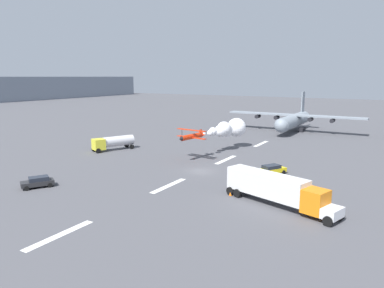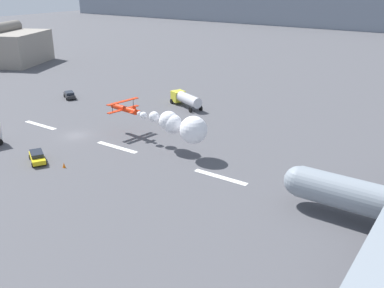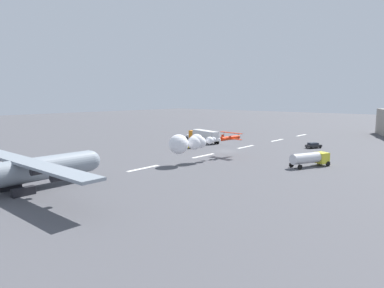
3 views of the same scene
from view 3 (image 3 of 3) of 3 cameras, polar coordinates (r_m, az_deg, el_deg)
ground_plane at (r=89.25m, az=5.76°, el=-1.16°), size 440.00×440.00×0.00m
runway_stripe_0 at (r=130.63m, az=17.80°, el=1.41°), size 8.00×0.90×0.01m
runway_stripe_1 at (r=113.51m, az=14.04°, el=0.61°), size 8.00×0.90×0.01m
runway_stripe_2 at (r=97.08m, az=8.98°, el=-0.47°), size 8.00×0.90×0.01m
runway_stripe_3 at (r=81.76m, az=1.94°, el=-1.97°), size 8.00×0.90×0.01m
runway_stripe_4 at (r=68.29m, az=-8.11°, el=-4.04°), size 8.00×0.90×0.01m
cargo_transport_plane at (r=57.18m, az=-25.66°, el=-3.79°), size 24.68×37.91×10.86m
stunt_biplane_red at (r=71.85m, az=-0.15°, el=0.23°), size 21.25×7.37×4.05m
semi_truck_orange at (r=105.74m, az=1.80°, el=1.47°), size 7.11×14.85×3.70m
fuel_tanker_truck at (r=72.72m, az=19.12°, el=-2.27°), size 9.02×5.85×2.90m
followme_car_yellow at (r=92.59m, az=-1.07°, el=-0.28°), size 4.86×3.82×1.52m
airport_staff_sedan at (r=99.09m, az=19.61°, el=-0.20°), size 4.63×3.70×1.52m
traffic_cone_near at (r=101.78m, az=4.31°, el=0.20°), size 0.44×0.44×0.75m
traffic_cone_far at (r=88.63m, az=-2.73°, el=-0.95°), size 0.44×0.44×0.75m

